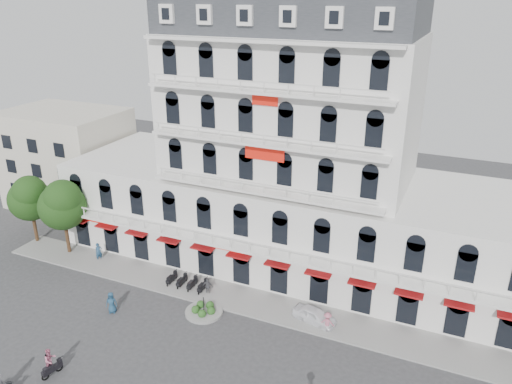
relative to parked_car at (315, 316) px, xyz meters
The scene contains 14 objects.
ground 10.49m from the parked_car, 124.48° to the right, with size 120.00×120.00×0.00m, color #38383A.
sidewalk 5.97m from the parked_car, behind, with size 53.00×4.00×0.16m, color gray.
main_building 14.48m from the parked_car, 122.35° to the left, with size 45.00×15.00×25.80m.
flank_building_west 38.06m from the parked_car, 162.44° to the left, with size 14.00×10.00×12.00m, color beige.
traffic_island 9.32m from the parked_car, 163.58° to the right, with size 3.20×3.20×1.60m.
parked_scooter_row 12.30m from the parked_car, behind, with size 4.40×1.80×1.10m, color black, non-canonical shape.
tree_west_outer 32.25m from the parked_car, behind, with size 4.50×4.48×7.76m.
tree_west_inner 27.36m from the parked_car, behind, with size 4.76×4.76×8.25m.
parked_car is the anchor object (origin of this frame).
rider_southwest 20.24m from the parked_car, 138.48° to the right, with size 0.87×1.69×2.29m.
pedestrian_left 17.09m from the parked_car, 160.67° to the right, with size 0.94×0.61×1.92m, color navy.
pedestrian_mid 10.00m from the parked_car, behind, with size 0.96×0.40×1.63m, color #525259.
pedestrian_right 1.53m from the parked_car, 30.09° to the right, with size 1.13×0.65×1.76m, color #B96279.
pedestrian_far 23.01m from the parked_car, behind, with size 0.71×0.46×1.94m, color navy.
Camera 1 is at (15.34, -24.50, 25.47)m, focal length 35.00 mm.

